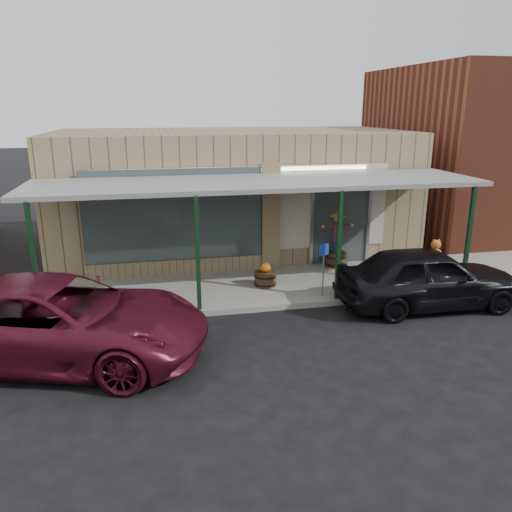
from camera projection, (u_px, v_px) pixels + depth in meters
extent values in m
plane|color=black|center=(292.00, 347.00, 10.81)|extent=(120.00, 120.00, 0.00)
cube|color=gray|center=(258.00, 287.00, 14.16)|extent=(40.00, 3.20, 0.15)
cube|color=#8E7857|center=(231.00, 191.00, 17.90)|extent=(12.00, 6.00, 4.20)
cube|color=#404D4E|center=(174.00, 217.00, 14.57)|extent=(5.20, 0.06, 2.80)
cube|color=#404D4E|center=(340.00, 221.00, 15.82)|extent=(1.80, 0.06, 2.80)
cube|color=#8E7857|center=(270.00, 219.00, 15.24)|extent=(0.55, 0.30, 3.40)
cube|color=#8E7857|center=(177.00, 267.00, 15.06)|extent=(5.20, 0.30, 0.50)
cube|color=#B9B6A4|center=(247.00, 210.00, 15.08)|extent=(9.00, 0.02, 2.60)
cube|color=white|center=(247.00, 170.00, 14.71)|extent=(7.50, 0.03, 0.10)
cube|color=slate|center=(258.00, 182.00, 13.31)|extent=(12.00, 3.00, 0.12)
cube|color=#103219|center=(34.00, 265.00, 11.30)|extent=(0.10, 0.10, 2.95)
cube|color=#103219|center=(198.00, 255.00, 12.03)|extent=(0.10, 0.10, 2.95)
cube|color=#103219|center=(339.00, 247.00, 12.73)|extent=(0.10, 0.10, 2.95)
cube|color=#103219|center=(468.00, 240.00, 13.46)|extent=(0.10, 0.10, 2.95)
cylinder|color=#48351C|center=(336.00, 259.00, 15.74)|extent=(0.74, 0.74, 0.45)
cylinder|color=navy|center=(336.00, 247.00, 15.63)|extent=(0.27, 0.27, 0.34)
cylinder|color=maroon|center=(337.00, 232.00, 15.49)|extent=(0.29, 0.29, 0.62)
sphere|color=tan|center=(338.00, 219.00, 15.37)|extent=(0.25, 0.25, 0.25)
cone|color=tan|center=(338.00, 214.00, 15.32)|extent=(0.41, 0.41, 0.16)
cylinder|color=#48351C|center=(265.00, 279.00, 14.01)|extent=(0.74, 0.74, 0.40)
ellipsoid|color=orange|center=(265.00, 268.00, 13.92)|extent=(0.32, 0.32, 0.26)
cylinder|color=#4C471E|center=(265.00, 263.00, 13.88)|extent=(0.04, 0.04, 0.06)
cylinder|color=gray|center=(323.00, 276.00, 13.15)|extent=(0.04, 0.04, 1.13)
cube|color=#183FB7|center=(324.00, 250.00, 12.94)|extent=(0.28, 0.12, 0.30)
imported|color=black|center=(428.00, 277.00, 12.77)|extent=(4.73, 2.01, 1.60)
ellipsoid|color=orange|center=(436.00, 257.00, 13.51)|extent=(0.36, 0.31, 0.47)
sphere|color=orange|center=(436.00, 244.00, 13.46)|extent=(0.26, 0.26, 0.26)
cylinder|color=#17692A|center=(436.00, 250.00, 13.46)|extent=(0.18, 0.18, 0.02)
imported|color=#561124|center=(58.00, 320.00, 10.08)|extent=(6.60, 4.38, 1.68)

